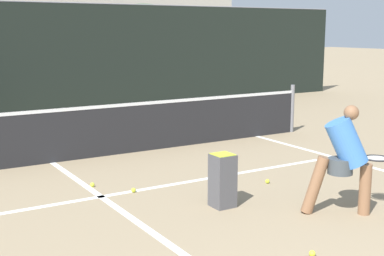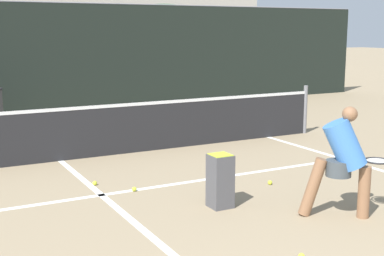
% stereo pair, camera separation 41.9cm
% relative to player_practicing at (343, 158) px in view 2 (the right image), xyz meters
% --- Properties ---
extents(court_service_line, '(8.25, 0.10, 0.01)m').
position_rel_player_practicing_xyz_m(court_service_line, '(-2.35, 2.23, -0.74)').
color(court_service_line, white).
rests_on(court_service_line, ground).
extents(court_center_mark, '(0.10, 6.61, 0.01)m').
position_rel_player_practicing_xyz_m(court_center_mark, '(-2.35, 1.18, -0.74)').
color(court_center_mark, white).
rests_on(court_center_mark, ground).
extents(net, '(11.09, 0.09, 1.07)m').
position_rel_player_practicing_xyz_m(net, '(-2.35, 4.48, -0.23)').
color(net, slate).
rests_on(net, ground).
extents(fence_back, '(24.00, 0.06, 3.03)m').
position_rel_player_practicing_xyz_m(fence_back, '(-2.35, 10.06, 0.76)').
color(fence_back, black).
rests_on(fence_back, ground).
extents(player_practicing, '(1.22, 0.65, 1.39)m').
position_rel_player_practicing_xyz_m(player_practicing, '(0.00, 0.00, 0.00)').
color(player_practicing, '#8C6042').
rests_on(player_practicing, ground).
extents(tennis_ball_scattered_0, '(0.07, 0.07, 0.07)m').
position_rel_player_practicing_xyz_m(tennis_ball_scattered_0, '(-2.28, 2.74, -0.71)').
color(tennis_ball_scattered_0, '#D1E033').
rests_on(tennis_ball_scattered_0, ground).
extents(tennis_ball_scattered_2, '(0.07, 0.07, 0.07)m').
position_rel_player_practicing_xyz_m(tennis_ball_scattered_2, '(-1.87, 2.18, -0.71)').
color(tennis_ball_scattered_2, '#D1E033').
rests_on(tennis_ball_scattered_2, ground).
extents(tennis_ball_scattered_5, '(0.07, 0.07, 0.07)m').
position_rel_player_practicing_xyz_m(tennis_ball_scattered_5, '(0.05, 1.54, -0.71)').
color(tennis_ball_scattered_5, '#D1E033').
rests_on(tennis_ball_scattered_5, ground).
extents(tennis_ball_scattered_6, '(0.07, 0.07, 0.07)m').
position_rel_player_practicing_xyz_m(tennis_ball_scattered_6, '(-1.24, -0.77, -0.71)').
color(tennis_ball_scattered_6, '#D1E033').
rests_on(tennis_ball_scattered_6, ground).
extents(ball_hopper, '(0.28, 0.28, 0.71)m').
position_rel_player_practicing_xyz_m(ball_hopper, '(-1.13, 1.01, -0.37)').
color(ball_hopper, '#4C4C51').
rests_on(ball_hopper, ground).
extents(tree_west, '(2.77, 2.77, 3.32)m').
position_rel_player_practicing_xyz_m(tree_west, '(4.84, 15.50, 2.08)').
color(tree_west, brown).
rests_on(tree_west, ground).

